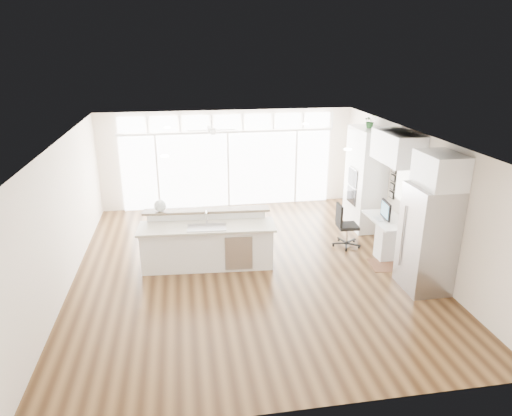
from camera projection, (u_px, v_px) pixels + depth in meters
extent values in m
cube|color=#3B2512|center=(249.00, 267.00, 9.48)|extent=(7.00, 8.00, 0.02)
cube|color=white|center=(249.00, 138.00, 8.56)|extent=(7.00, 8.00, 0.02)
cube|color=white|center=(228.00, 159.00, 12.73)|extent=(7.00, 0.04, 2.70)
cube|color=white|center=(300.00, 319.00, 5.30)|extent=(7.00, 0.04, 2.70)
cube|color=white|center=(63.00, 216.00, 8.48)|extent=(0.04, 8.00, 2.70)
cube|color=white|center=(414.00, 197.00, 9.56)|extent=(0.04, 8.00, 2.70)
cube|color=white|center=(228.00, 170.00, 12.78)|extent=(5.80, 0.06, 2.08)
cube|color=white|center=(227.00, 122.00, 12.33)|extent=(5.90, 0.06, 0.40)
cube|color=white|center=(406.00, 184.00, 9.76)|extent=(0.04, 0.85, 0.85)
cube|color=white|center=(212.00, 126.00, 11.16)|extent=(1.16, 1.16, 0.32)
cube|color=white|center=(247.00, 137.00, 8.75)|extent=(3.40, 3.00, 0.02)
cube|color=white|center=(365.00, 179.00, 11.21)|extent=(0.64, 1.20, 2.50)
cube|color=white|center=(387.00, 235.00, 10.11)|extent=(0.72, 1.30, 0.76)
cube|color=white|center=(398.00, 147.00, 9.45)|extent=(0.64, 1.30, 0.64)
cube|color=#A6A6AB|center=(428.00, 239.00, 8.36)|extent=(0.76, 0.90, 2.00)
cube|color=white|center=(440.00, 170.00, 7.93)|extent=(0.64, 0.90, 0.60)
cube|color=black|center=(393.00, 182.00, 10.39)|extent=(0.06, 0.22, 0.80)
cube|color=white|center=(207.00, 242.00, 9.35)|extent=(2.82, 1.22, 1.10)
cube|color=#391D12|center=(391.00, 265.00, 9.55)|extent=(0.93, 0.72, 0.01)
cube|color=black|center=(348.00, 226.00, 10.30)|extent=(0.55, 0.51, 1.01)
sphere|color=silver|center=(160.00, 206.00, 9.41)|extent=(0.30, 0.30, 0.25)
cube|color=black|center=(386.00, 210.00, 9.89)|extent=(0.13, 0.52, 0.43)
cube|color=silver|center=(378.00, 219.00, 9.94)|extent=(0.11, 0.30, 0.01)
imported|color=#275B27|center=(370.00, 123.00, 10.75)|extent=(0.33, 0.35, 0.25)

